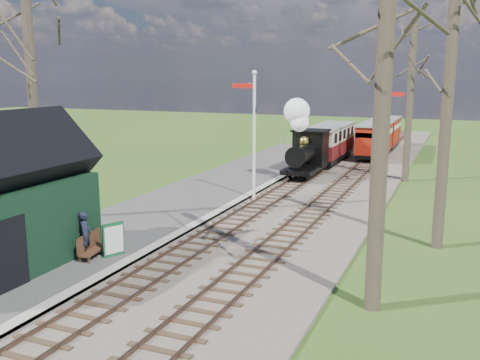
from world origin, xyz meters
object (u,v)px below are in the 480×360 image
object	(u,v)px
red_carriage_a	(374,140)
person	(85,235)
red_carriage_b	(385,132)
sign_board	(113,239)
bench	(91,246)
semaphore_near	(253,126)
locomotive	(305,144)
coach	(329,141)
semaphore_far	(383,125)

from	to	relation	value
red_carriage_a	person	distance (m)	25.73
red_carriage_b	sign_board	world-z (taller)	red_carriage_b
red_carriage_b	bench	world-z (taller)	red_carriage_b
red_carriage_b	person	distance (m)	31.13
semaphore_near	person	world-z (taller)	semaphore_near
red_carriage_a	semaphore_near	bearing A→B (deg)	-102.59
locomotive	coach	distance (m)	6.09
locomotive	bench	xyz separation A→B (m)	(-2.48, -16.29, -1.54)
red_carriage_a	bench	world-z (taller)	red_carriage_a
red_carriage_a	bench	bearing A→B (deg)	-101.48
red_carriage_a	red_carriage_b	size ratio (longest dim) A/B	1.00
person	semaphore_far	bearing A→B (deg)	-44.37
red_carriage_b	person	size ratio (longest dim) A/B	3.23
semaphore_far	bench	distance (m)	17.60
red_carriage_a	semaphore_far	bearing A→B (deg)	-78.95
coach	person	size ratio (longest dim) A/B	4.77
red_carriage_b	sign_board	size ratio (longest dim) A/B	4.48
coach	red_carriage_a	bearing A→B (deg)	46.01
semaphore_far	locomotive	world-z (taller)	semaphore_far
semaphore_far	bench	bearing A→B (deg)	-113.26
bench	person	bearing A→B (deg)	-118.51
red_carriage_a	red_carriage_b	xyz separation A→B (m)	(0.00, 5.50, 0.00)
red_carriage_b	bench	bearing A→B (deg)	-99.46
semaphore_far	red_carriage_b	world-z (taller)	semaphore_far
locomotive	red_carriage_a	distance (m)	9.16
sign_board	person	world-z (taller)	person
semaphore_near	person	size ratio (longest dim) A/B	4.06
coach	sign_board	size ratio (longest dim) A/B	6.62
semaphore_near	semaphore_far	size ratio (longest dim) A/B	1.09
red_carriage_a	sign_board	xyz separation A→B (m)	(-4.46, -24.70, -0.71)
semaphore_far	red_carriage_a	distance (m)	9.44
bench	locomotive	bearing A→B (deg)	81.36
locomotive	red_carriage_b	world-z (taller)	locomotive
semaphore_near	sign_board	world-z (taller)	semaphore_near
bench	person	distance (m)	0.43
semaphore_near	person	xyz separation A→B (m)	(-1.80, -10.12, -2.66)
semaphore_near	locomotive	distance (m)	6.55
semaphore_near	locomotive	xyz separation A→B (m)	(0.76, 6.32, -1.52)
semaphore_near	red_carriage_b	distance (m)	20.97
red_carriage_a	red_carriage_b	distance (m)	5.50
sign_board	person	bearing A→B (deg)	-144.79
semaphore_far	bench	world-z (taller)	semaphore_far
red_carriage_b	person	xyz separation A→B (m)	(-5.17, -30.70, -0.49)
locomotive	red_carriage_a	world-z (taller)	locomotive
semaphore_far	locomotive	distance (m)	4.57
semaphore_far	red_carriage_b	size ratio (longest dim) A/B	1.16
semaphore_far	coach	xyz separation A→B (m)	(-4.37, 6.39, -1.81)
locomotive	coach	xyz separation A→B (m)	(0.01, 6.06, -0.56)
locomotive	coach	bearing A→B (deg)	89.89
semaphore_far	bench	xyz separation A→B (m)	(-6.86, -15.96, -2.78)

